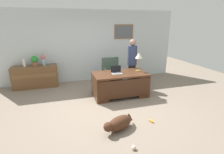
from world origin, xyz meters
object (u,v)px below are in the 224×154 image
desk (120,84)px  person_standing (132,63)px  potted_plant (35,60)px  desk_lamp (139,57)px  vase_empty (24,63)px  vase_with_flowers (43,59)px  dog_toy_ball (134,148)px  dog_toy_bone (151,121)px  armchair (112,73)px  laptop (116,71)px  credenza (35,77)px  dog_lying (118,123)px

desk → person_standing: size_ratio=0.98×
potted_plant → desk_lamp: bearing=-25.8°
desk → vase_empty: bearing=150.8°
vase_with_flowers → desk: bearing=-35.4°
desk_lamp → dog_toy_ball: bearing=-115.8°
desk_lamp → dog_toy_bone: size_ratio=3.49×
armchair → dog_toy_bone: armchair is taller
laptop → armchair: bearing=82.4°
vase_empty → armchair: bearing=-12.4°
desk → dog_toy_bone: 1.73m
vase_empty → credenza: bearing=-0.3°
vase_with_flowers → credenza: bearing=-179.8°
credenza → laptop: size_ratio=4.72×
armchair → dog_toy_ball: bearing=-99.9°
laptop → potted_plant: (-2.46, 1.59, 0.18)m
desk_lamp → person_standing: bearing=85.9°
armchair → laptop: (-0.13, -0.95, 0.33)m
desk → armchair: 0.99m
person_standing → dog_toy_ball: (-1.26, -3.12, -0.83)m
potted_plant → desk: bearing=-32.3°
desk → desk_lamp: 1.03m
vase_with_flowers → dog_toy_ball: size_ratio=4.50×
dog_lying → dog_toy_ball: size_ratio=9.01×
person_standing → dog_toy_bone: 2.56m
vase_with_flowers → potted_plant: (-0.28, 0.00, -0.05)m
person_standing → dog_toy_ball: 3.47m
desk → dog_lying: bearing=-110.4°
dog_toy_ball → laptop: bearing=79.2°
desk → dog_lying: (-0.65, -1.76, -0.25)m
potted_plant → dog_toy_ball: 4.62m
credenza → potted_plant: size_ratio=4.20×
dog_lying → potted_plant: potted_plant is taller
desk → vase_with_flowers: vase_with_flowers is taller
laptop → vase_empty: vase_empty is taller
person_standing → dog_lying: 2.87m
laptop → dog_toy_ball: size_ratio=3.77×
armchair → dog_lying: (-0.66, -2.74, -0.31)m
armchair → credenza: bearing=166.3°
desk_lamp → vase_with_flowers: (-2.93, 1.55, -0.18)m
desk_lamp → potted_plant: (-3.21, 1.55, -0.23)m
person_standing → dog_toy_ball: size_ratio=19.91×
credenza → vase_empty: (-0.30, 0.00, 0.52)m
person_standing → vase_empty: 3.72m
laptop → person_standing: bearing=39.5°
credenza → desk_lamp: (3.25, -1.55, 0.82)m
desk → desk_lamp: (0.63, 0.08, 0.81)m
credenza → dog_toy_bone: (2.80, -3.30, -0.36)m
dog_lying → vase_empty: vase_empty is taller
dog_lying → laptop: bearing=73.3°
dog_lying → dog_toy_bone: 0.85m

